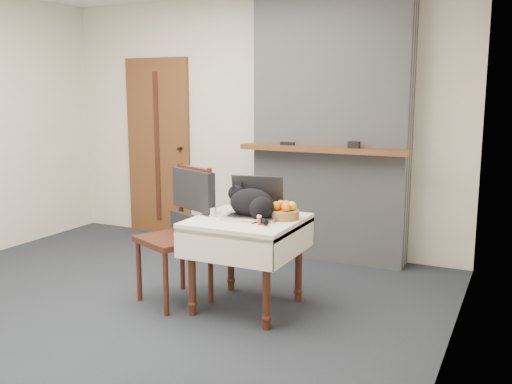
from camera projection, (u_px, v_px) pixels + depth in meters
ground at (141, 304)px, 4.43m from camera, size 4.50×4.50×0.00m
room_shell at (169, 74)px, 4.54m from camera, size 4.52×4.01×2.61m
door at (159, 147)px, 6.52m from camera, size 0.82×0.10×2.00m
chimney at (331, 127)px, 5.46m from camera, size 1.62×0.48×2.60m
side_table at (247, 233)px, 4.26m from camera, size 0.78×0.78×0.70m
laptop at (254, 207)px, 4.30m from camera, size 0.46×0.41×0.30m
cat at (252, 204)px, 4.23m from camera, size 0.47×0.37×0.25m
cream_jar at (213, 212)px, 4.31m from camera, size 0.06×0.06×0.07m
pill_bottle at (259, 220)px, 4.03m from camera, size 0.03×0.03×0.07m
fruit_basket at (284, 212)px, 4.22m from camera, size 0.23×0.23×0.13m
desk_clutter at (269, 220)px, 4.16m from camera, size 0.10×0.12×0.01m
chair at (185, 215)px, 4.44m from camera, size 0.63×0.62×1.06m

